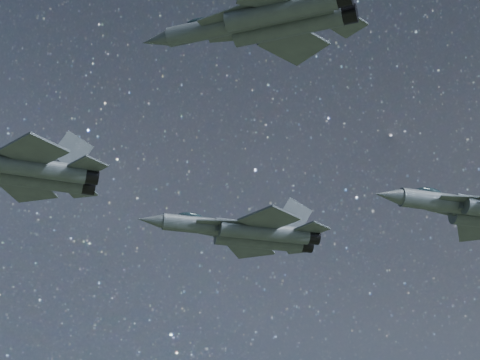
{
  "coord_description": "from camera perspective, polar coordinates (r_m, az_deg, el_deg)",
  "views": [
    {
      "loc": [
        -2.99,
        -59.44,
        117.31
      ],
      "look_at": [
        -2.3,
        0.83,
        148.68
      ],
      "focal_mm": 60.0,
      "sensor_mm": 36.0,
      "label": 1
    }
  ],
  "objects": [
    {
      "name": "jet_lead",
      "position": [
        73.13,
        -15.7,
        0.84
      ],
      "size": [
        19.09,
        12.87,
        4.81
      ],
      "rotation": [
        0.0,
        0.0,
        0.29
      ],
      "color": "#3A4348"
    },
    {
      "name": "jet_left",
      "position": [
        83.13,
        0.5,
        -3.73
      ],
      "size": [
        19.79,
        13.52,
        4.97
      ],
      "rotation": [
        0.0,
        0.0,
        0.23
      ],
      "color": "#3A4348"
    },
    {
      "name": "jet_right",
      "position": [
        53.62,
        1.9,
        11.34
      ],
      "size": [
        15.42,
        10.32,
        3.9
      ],
      "rotation": [
        0.0,
        0.0,
        -0.33
      ],
      "color": "#3A4348"
    }
  ]
}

